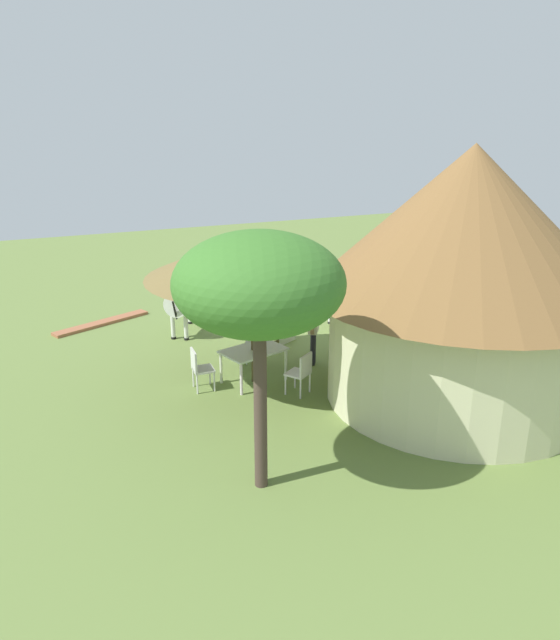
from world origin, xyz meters
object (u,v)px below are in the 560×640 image
patio_dining_table (253,353)px  acacia_tree_behind_hut (259,285)px  shade_umbrella (252,255)px  zebra_by_umbrella (187,297)px  standing_watcher (360,273)px  zebra_nearest_camera (353,291)px  thatched_hut (464,269)px  patio_chair_east_end (255,339)px  striped_lounge_chair (278,331)px  patio_chair_near_lawn (199,367)px  guest_beside_umbrella (314,325)px  patio_chair_near_hut (301,371)px

patio_dining_table → acacia_tree_behind_hut: (1.29, 3.63, 2.58)m
shade_umbrella → zebra_by_umbrella: bearing=-83.6°
standing_watcher → acacia_tree_behind_hut: (6.28, 7.58, 2.22)m
shade_umbrella → zebra_nearest_camera: shade_umbrella is taller
zebra_by_umbrella → shade_umbrella: bearing=-48.1°
standing_watcher → acacia_tree_behind_hut: size_ratio=0.42×
shade_umbrella → standing_watcher: (-5.00, -3.95, -1.80)m
thatched_hut → patio_chair_east_end: thatched_hut is taller
zebra_nearest_camera → zebra_by_umbrella: 4.42m
shade_umbrella → standing_watcher: bearing=-141.7°
patio_chair_east_end → zebra_nearest_camera: bearing=-138.7°
acacia_tree_behind_hut → zebra_by_umbrella: bearing=-96.7°
thatched_hut → striped_lounge_chair: (1.94, -4.40, -2.45)m
patio_dining_table → zebra_nearest_camera: bearing=-149.3°
patio_chair_near_lawn → guest_beside_umbrella: guest_beside_umbrella is taller
thatched_hut → zebra_by_umbrella: thatched_hut is taller
patio_chair_near_hut → guest_beside_umbrella: guest_beside_umbrella is taller
patio_chair_near_lawn → patio_dining_table: bearing=90.0°
patio_chair_near_lawn → acacia_tree_behind_hut: bearing=1.6°
thatched_hut → guest_beside_umbrella: thatched_hut is taller
patio_chair_near_lawn → patio_chair_east_end: bearing=125.3°
patio_dining_table → standing_watcher: 6.38m
patio_chair_near_hut → standing_watcher: 6.59m
patio_chair_east_end → acacia_tree_behind_hut: bearing=92.3°
thatched_hut → patio_dining_table: 4.62m
thatched_hut → guest_beside_umbrella: 3.69m
guest_beside_umbrella → standing_watcher: standing_watcher is taller
patio_dining_table → patio_chair_east_end: bearing=-112.5°
patio_chair_near_lawn → acacia_tree_behind_hut: size_ratio=0.23×
shade_umbrella → zebra_nearest_camera: 4.69m
shade_umbrella → patio_chair_east_end: shade_umbrella is taller
standing_watcher → acacia_tree_behind_hut: acacia_tree_behind_hut is taller
striped_lounge_chair → zebra_nearest_camera: (-2.26, -0.16, 0.78)m
shade_umbrella → striped_lounge_chair: (-1.48, -2.06, -2.54)m
thatched_hut → acacia_tree_behind_hut: 4.91m
patio_chair_near_hut → striped_lounge_chair: size_ratio=0.96×
patio_dining_table → patio_chair_near_hut: size_ratio=1.66×
patio_chair_east_end → zebra_by_umbrella: size_ratio=0.46×
standing_watcher → zebra_by_umbrella: bearing=38.8°
zebra_nearest_camera → thatched_hut: bearing=65.8°
patio_chair_east_end → striped_lounge_chair: size_ratio=0.96×
patio_chair_near_lawn → guest_beside_umbrella: bearing=98.9°
zebra_nearest_camera → acacia_tree_behind_hut: (5.02, 5.85, 2.19)m
zebra_nearest_camera → acacia_tree_behind_hut: 8.02m
thatched_hut → zebra_nearest_camera: 4.86m
patio_chair_near_hut → shade_umbrella: bearing=90.0°
patio_dining_table → acacia_tree_behind_hut: acacia_tree_behind_hut is taller
thatched_hut → patio_chair_east_end: 5.04m
zebra_by_umbrella → acacia_tree_behind_hut: (0.87, 7.36, 2.28)m
standing_watcher → acacia_tree_behind_hut: bearing=86.8°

